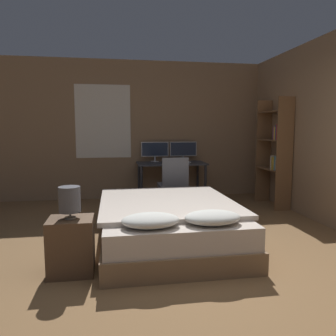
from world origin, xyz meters
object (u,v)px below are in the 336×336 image
(nightstand, at_px, (71,246))
(office_chair, at_px, (174,189))
(monitor_left, at_px, (155,150))
(monitor_right, at_px, (183,150))
(desk, at_px, (171,167))
(bookshelf, at_px, (276,148))
(bed, at_px, (168,223))
(computer_mouse, at_px, (189,163))
(bedside_lamp, at_px, (70,200))
(keyboard, at_px, (173,163))

(nightstand, xyz_separation_m, office_chair, (1.40, 2.20, 0.10))
(monitor_left, distance_m, monitor_right, 0.57)
(desk, relative_size, bookshelf, 0.68)
(bed, xyz_separation_m, office_chair, (0.35, 1.57, 0.11))
(desk, height_order, computer_mouse, computer_mouse)
(bedside_lamp, xyz_separation_m, office_chair, (1.40, 2.20, -0.35))
(keyboard, bearing_deg, bed, -102.02)
(bed, height_order, bookshelf, bookshelf)
(nightstand, relative_size, desk, 0.41)
(nightstand, xyz_separation_m, keyboard, (1.51, 2.79, 0.48))
(bedside_lamp, bearing_deg, desk, 63.50)
(nightstand, bearing_deg, monitor_right, 61.18)
(monitor_right, relative_size, bookshelf, 0.28)
(bed, xyz_separation_m, bedside_lamp, (-1.05, -0.63, 0.46))
(computer_mouse, bearing_deg, keyboard, 180.00)
(bed, height_order, monitor_left, monitor_left)
(bed, xyz_separation_m, keyboard, (0.46, 2.16, 0.49))
(bedside_lamp, distance_m, desk, 3.38)
(computer_mouse, height_order, office_chair, office_chair)
(bed, height_order, keyboard, keyboard)
(desk, distance_m, computer_mouse, 0.39)
(computer_mouse, bearing_deg, monitor_left, 141.23)
(keyboard, distance_m, computer_mouse, 0.30)
(computer_mouse, bearing_deg, bed, -109.30)
(nightstand, height_order, monitor_right, monitor_right)
(bed, relative_size, nightstand, 3.88)
(desk, height_order, monitor_left, monitor_left)
(bed, bearing_deg, bedside_lamp, -148.99)
(nightstand, relative_size, monitor_left, 0.99)
(bed, xyz_separation_m, nightstand, (-1.05, -0.63, 0.01))
(monitor_right, height_order, bookshelf, bookshelf)
(bedside_lamp, xyz_separation_m, bookshelf, (3.22, 2.21, 0.32))
(desk, xyz_separation_m, monitor_right, (0.29, 0.24, 0.32))
(keyboard, xyz_separation_m, bookshelf, (1.71, -0.58, 0.29))
(bedside_lamp, distance_m, computer_mouse, 3.32)
(nightstand, bearing_deg, monitor_left, 69.45)
(bed, distance_m, computer_mouse, 2.34)
(keyboard, bearing_deg, bookshelf, -18.80)
(bed, xyz_separation_m, desk, (0.46, 2.39, 0.39))
(nightstand, bearing_deg, computer_mouse, 57.12)
(monitor_right, distance_m, computer_mouse, 0.51)
(computer_mouse, xyz_separation_m, bookshelf, (1.41, -0.58, 0.28))
(nightstand, relative_size, office_chair, 0.58)
(office_chair, bearing_deg, monitor_left, 99.62)
(bed, bearing_deg, nightstand, -148.99)
(monitor_left, xyz_separation_m, keyboard, (0.29, -0.47, -0.22))
(keyboard, bearing_deg, desk, 90.00)
(desk, distance_m, monitor_left, 0.49)
(bedside_lamp, bearing_deg, nightstand, 0.00)
(nightstand, relative_size, monitor_right, 0.99)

